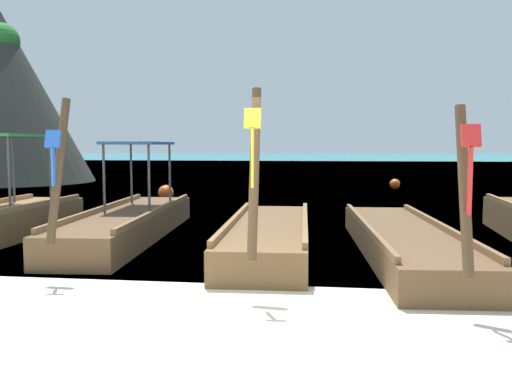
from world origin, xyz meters
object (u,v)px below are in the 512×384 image
object	(u,v)px
longtail_boat_red_ribbon	(403,241)
mooring_buoy_far	(395,184)
longtail_boat_yellow_ribbon	(269,236)
mooring_buoy_near	(166,193)
longtail_boat_blue_ribbon	(130,222)

from	to	relation	value
longtail_boat_red_ribbon	mooring_buoy_far	bearing A→B (deg)	83.71
longtail_boat_yellow_ribbon	mooring_buoy_near	world-z (taller)	longtail_boat_yellow_ribbon
longtail_boat_blue_ribbon	mooring_buoy_far	bearing A→B (deg)	62.69
longtail_boat_blue_ribbon	mooring_buoy_near	bearing A→B (deg)	101.21
longtail_boat_yellow_ribbon	mooring_buoy_far	size ratio (longest dim) A/B	13.65
longtail_boat_yellow_ribbon	mooring_buoy_near	size ratio (longest dim) A/B	11.34
longtail_boat_yellow_ribbon	longtail_boat_red_ribbon	distance (m)	2.32
mooring_buoy_near	mooring_buoy_far	size ratio (longest dim) A/B	1.20
longtail_boat_yellow_ribbon	mooring_buoy_far	distance (m)	14.82
longtail_boat_blue_ribbon	longtail_boat_red_ribbon	bearing A→B (deg)	-11.69
mooring_buoy_near	longtail_boat_blue_ribbon	bearing A→B (deg)	-78.79
mooring_buoy_far	mooring_buoy_near	bearing A→B (deg)	-144.47
longtail_boat_red_ribbon	mooring_buoy_far	size ratio (longest dim) A/B	15.36
longtail_boat_red_ribbon	mooring_buoy_near	bearing A→B (deg)	128.58
longtail_boat_blue_ribbon	mooring_buoy_far	world-z (taller)	longtail_boat_blue_ribbon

